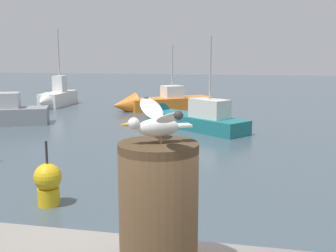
{
  "coord_description": "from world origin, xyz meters",
  "views": [
    {
      "loc": [
        1.0,
        -2.59,
        3.02
      ],
      "look_at": [
        0.49,
        -0.23,
        2.6
      ],
      "focal_mm": 44.34,
      "sensor_mm": 36.0,
      "label": 1
    }
  ],
  "objects_px": {
    "boat_white": "(56,98)",
    "boat_orange": "(158,103)",
    "seagull": "(158,121)",
    "mooring_post": "(159,211)",
    "boat_teal": "(186,118)",
    "channel_buoy": "(48,182)"
  },
  "relations": [
    {
      "from": "boat_white",
      "to": "mooring_post",
      "type": "bearing_deg",
      "value": -61.45
    },
    {
      "from": "seagull",
      "to": "boat_teal",
      "type": "relative_size",
      "value": 0.12
    },
    {
      "from": "boat_white",
      "to": "boat_orange",
      "type": "xyz_separation_m",
      "value": [
        6.2,
        -0.29,
        -0.12
      ]
    },
    {
      "from": "mooring_post",
      "to": "channel_buoy",
      "type": "xyz_separation_m",
      "value": [
        -3.53,
        5.22,
        -1.69
      ]
    },
    {
      "from": "seagull",
      "to": "boat_orange",
      "type": "bearing_deg",
      "value": 103.49
    },
    {
      "from": "boat_teal",
      "to": "boat_white",
      "type": "height_order",
      "value": "boat_white"
    },
    {
      "from": "seagull",
      "to": "boat_teal",
      "type": "height_order",
      "value": "boat_teal"
    },
    {
      "from": "boat_teal",
      "to": "channel_buoy",
      "type": "xyz_separation_m",
      "value": [
        -1.2,
        -9.59,
        0.08
      ]
    },
    {
      "from": "mooring_post",
      "to": "channel_buoy",
      "type": "height_order",
      "value": "mooring_post"
    },
    {
      "from": "boat_white",
      "to": "seagull",
      "type": "bearing_deg",
      "value": -61.46
    },
    {
      "from": "seagull",
      "to": "boat_white",
      "type": "relative_size",
      "value": 0.14
    },
    {
      "from": "mooring_post",
      "to": "boat_teal",
      "type": "height_order",
      "value": "boat_teal"
    },
    {
      "from": "mooring_post",
      "to": "boat_teal",
      "type": "relative_size",
      "value": 0.15
    },
    {
      "from": "channel_buoy",
      "to": "mooring_post",
      "type": "bearing_deg",
      "value": -55.93
    },
    {
      "from": "boat_white",
      "to": "boat_orange",
      "type": "bearing_deg",
      "value": -2.67
    },
    {
      "from": "mooring_post",
      "to": "boat_white",
      "type": "xyz_separation_m",
      "value": [
        -10.98,
        20.19,
        -1.65
      ]
    },
    {
      "from": "mooring_post",
      "to": "boat_orange",
      "type": "height_order",
      "value": "boat_orange"
    },
    {
      "from": "boat_orange",
      "to": "mooring_post",
      "type": "bearing_deg",
      "value": -76.5
    },
    {
      "from": "boat_white",
      "to": "channel_buoy",
      "type": "relative_size",
      "value": 3.41
    },
    {
      "from": "channel_buoy",
      "to": "boat_white",
      "type": "bearing_deg",
      "value": 116.47
    },
    {
      "from": "boat_teal",
      "to": "seagull",
      "type": "bearing_deg",
      "value": -81.06
    },
    {
      "from": "seagull",
      "to": "boat_orange",
      "type": "xyz_separation_m",
      "value": [
        -4.78,
        19.9,
        -2.27
      ]
    }
  ]
}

